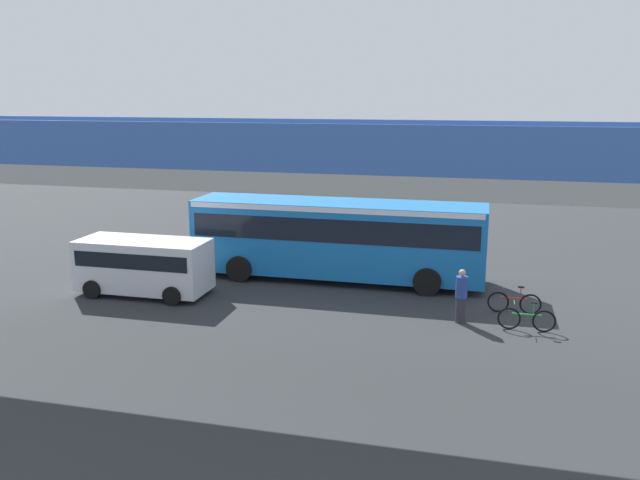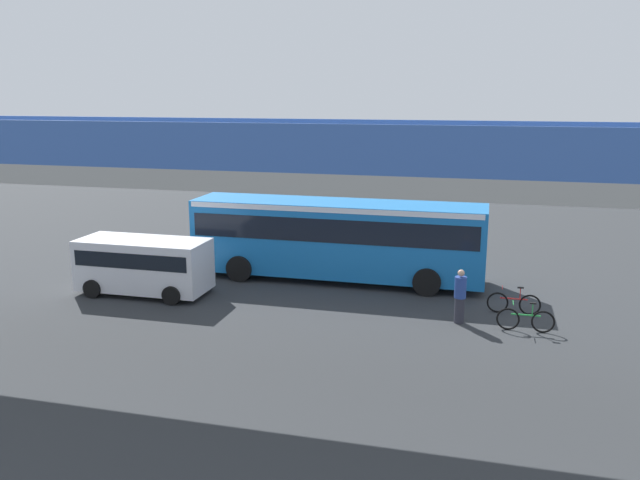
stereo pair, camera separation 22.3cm
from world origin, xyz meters
name	(u,v)px [view 2 (the right image)]	position (x,y,z in m)	size (l,w,h in m)	color
ground	(311,276)	(0.00, 0.00, 0.00)	(80.00, 80.00, 0.00)	#2D3033
city_bus	(337,233)	(-1.11, 0.10, 1.88)	(11.54, 2.85, 3.15)	#196BB7
parked_van	(144,263)	(5.39, 3.73, 1.18)	(4.80, 2.17, 2.05)	silver
bicycle_red	(514,303)	(-7.84, 2.69, 0.37)	(1.77, 0.44, 0.96)	black
bicycle_green	(525,320)	(-8.14, 4.31, 0.37)	(1.77, 0.44, 0.96)	black
pedestrian	(460,297)	(-6.10, 4.03, 0.89)	(0.38, 0.38, 1.79)	#2D2D38
lane_dash_leftmost	(417,266)	(-4.00, -2.70, 0.00)	(2.00, 0.20, 0.01)	silver
lane_dash_left	(327,260)	(0.00, -2.70, 0.00)	(2.00, 0.20, 0.01)	silver
lane_dash_centre	(243,255)	(4.00, -2.70, 0.00)	(2.00, 0.20, 0.01)	silver
pedestrian_overpass	(214,189)	(0.00, 9.32, 4.92)	(27.71, 2.60, 6.65)	#9E9E99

